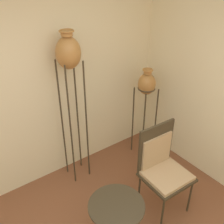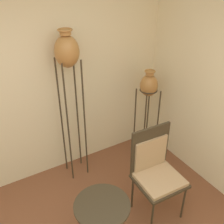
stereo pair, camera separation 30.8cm
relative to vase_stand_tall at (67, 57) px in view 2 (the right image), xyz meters
name	(u,v)px [view 2 (the right image)]	position (x,y,z in m)	size (l,w,h in m)	color
wall_back	(11,88)	(-0.62, 0.26, -0.34)	(8.14, 0.06, 2.70)	beige
vase_stand_tall	(67,57)	(0.00, 0.00, 0.00)	(0.28, 0.28, 2.00)	#382D1E
vase_stand_medium	(149,88)	(1.07, -0.17, -0.57)	(0.26, 0.26, 1.37)	#382D1E
chair	(155,168)	(0.52, -1.05, -1.06)	(0.53, 0.49, 1.09)	#382D1E
side_table	(102,216)	(-0.24, -1.19, -1.23)	(0.55, 0.55, 0.63)	#382D1E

